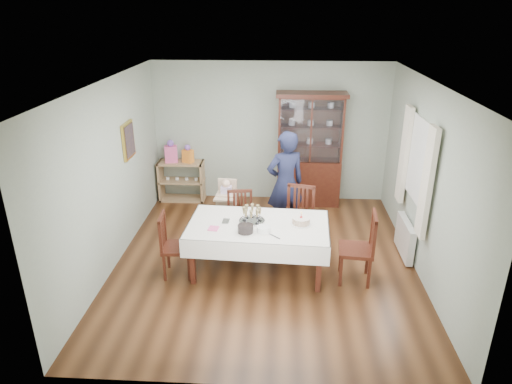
# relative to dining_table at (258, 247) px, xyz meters

# --- Properties ---
(floor) EXTENTS (5.00, 5.00, 0.00)m
(floor) POSITION_rel_dining_table_xyz_m (0.09, 0.27, -0.38)
(floor) COLOR #593319
(floor) RESTS_ON ground
(room_shell) EXTENTS (5.00, 5.00, 5.00)m
(room_shell) POSITION_rel_dining_table_xyz_m (0.09, 0.80, 1.32)
(room_shell) COLOR #9EAA99
(room_shell) RESTS_ON floor
(dining_table) EXTENTS (2.06, 1.25, 0.76)m
(dining_table) POSITION_rel_dining_table_xyz_m (0.00, 0.00, 0.00)
(dining_table) COLOR #421F10
(dining_table) RESTS_ON floor
(china_cabinet) EXTENTS (1.30, 0.48, 2.18)m
(china_cabinet) POSITION_rel_dining_table_xyz_m (0.84, 2.53, 0.74)
(china_cabinet) COLOR #421F10
(china_cabinet) RESTS_ON floor
(sideboard) EXTENTS (0.90, 0.38, 0.80)m
(sideboard) POSITION_rel_dining_table_xyz_m (-1.66, 2.55, 0.02)
(sideboard) COLOR tan
(sideboard) RESTS_ON floor
(picture_frame) EXTENTS (0.04, 0.48, 0.58)m
(picture_frame) POSITION_rel_dining_table_xyz_m (-2.13, 1.07, 1.27)
(picture_frame) COLOR gold
(picture_frame) RESTS_ON room_shell
(window) EXTENTS (0.04, 1.02, 1.22)m
(window) POSITION_rel_dining_table_xyz_m (2.31, 0.57, 1.17)
(window) COLOR white
(window) RESTS_ON room_shell
(curtain_left) EXTENTS (0.07, 0.30, 1.55)m
(curtain_left) POSITION_rel_dining_table_xyz_m (2.25, -0.05, 1.07)
(curtain_left) COLOR silver
(curtain_left) RESTS_ON room_shell
(curtain_right) EXTENTS (0.07, 0.30, 1.55)m
(curtain_right) POSITION_rel_dining_table_xyz_m (2.25, 1.19, 1.07)
(curtain_right) COLOR silver
(curtain_right) RESTS_ON room_shell
(radiator) EXTENTS (0.10, 0.80, 0.55)m
(radiator) POSITION_rel_dining_table_xyz_m (2.25, 0.57, -0.08)
(radiator) COLOR white
(radiator) RESTS_ON floor
(chair_far_left) EXTENTS (0.47, 0.47, 0.93)m
(chair_far_left) POSITION_rel_dining_table_xyz_m (-0.32, 0.68, -0.11)
(chair_far_left) COLOR #421F10
(chair_far_left) RESTS_ON floor
(chair_far_right) EXTENTS (0.56, 0.56, 1.03)m
(chair_far_right) POSITION_rel_dining_table_xyz_m (0.59, 0.67, -0.08)
(chair_far_right) COLOR #421F10
(chair_far_right) RESTS_ON floor
(chair_end_left) EXTENTS (0.46, 0.46, 0.94)m
(chair_end_left) POSITION_rel_dining_table_xyz_m (-1.17, -0.17, -0.10)
(chair_end_left) COLOR #421F10
(chair_end_left) RESTS_ON floor
(chair_end_right) EXTENTS (0.51, 0.51, 1.04)m
(chair_end_right) POSITION_rel_dining_table_xyz_m (1.40, -0.17, -0.08)
(chair_end_right) COLOR #421F10
(chair_end_right) RESTS_ON floor
(woman) EXTENTS (0.77, 0.65, 1.80)m
(woman) POSITION_rel_dining_table_xyz_m (0.38, 1.24, 0.51)
(woman) COLOR black
(woman) RESTS_ON floor
(high_chair) EXTENTS (0.46, 0.46, 0.97)m
(high_chair) POSITION_rel_dining_table_xyz_m (-0.60, 1.19, -0.01)
(high_chair) COLOR black
(high_chair) RESTS_ON floor
(champagne_tray) EXTENTS (0.38, 0.38, 0.23)m
(champagne_tray) POSITION_rel_dining_table_xyz_m (-0.10, 0.08, 0.45)
(champagne_tray) COLOR silver
(champagne_tray) RESTS_ON dining_table
(birthday_cake) EXTENTS (0.29, 0.29, 0.20)m
(birthday_cake) POSITION_rel_dining_table_xyz_m (0.61, 0.02, 0.43)
(birthday_cake) COLOR white
(birthday_cake) RESTS_ON dining_table
(plate_stack_dark) EXTENTS (0.23, 0.23, 0.10)m
(plate_stack_dark) POSITION_rel_dining_table_xyz_m (-0.16, -0.26, 0.43)
(plate_stack_dark) COLOR black
(plate_stack_dark) RESTS_ON dining_table
(plate_stack_white) EXTENTS (0.24, 0.24, 0.08)m
(plate_stack_white) POSITION_rel_dining_table_xyz_m (0.09, -0.24, 0.42)
(plate_stack_white) COLOR white
(plate_stack_white) RESTS_ON dining_table
(napkin_stack) EXTENTS (0.15, 0.15, 0.02)m
(napkin_stack) POSITION_rel_dining_table_xyz_m (-0.61, -0.19, 0.38)
(napkin_stack) COLOR #F15898
(napkin_stack) RESTS_ON dining_table
(cutlery) EXTENTS (0.13, 0.18, 0.01)m
(cutlery) POSITION_rel_dining_table_xyz_m (-0.51, 0.05, 0.38)
(cutlery) COLOR silver
(cutlery) RESTS_ON dining_table
(cake_knife) EXTENTS (0.20, 0.19, 0.01)m
(cake_knife) POSITION_rel_dining_table_xyz_m (0.22, -0.35, 0.38)
(cake_knife) COLOR silver
(cake_knife) RESTS_ON dining_table
(gift_bag_pink) EXTENTS (0.27, 0.20, 0.44)m
(gift_bag_pink) POSITION_rel_dining_table_xyz_m (-1.83, 2.53, 0.61)
(gift_bag_pink) COLOR #F15898
(gift_bag_pink) RESTS_ON sideboard
(gift_bag_orange) EXTENTS (0.23, 0.20, 0.36)m
(gift_bag_orange) POSITION_rel_dining_table_xyz_m (-1.50, 2.53, 0.57)
(gift_bag_orange) COLOR orange
(gift_bag_orange) RESTS_ON sideboard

